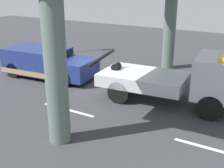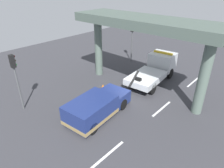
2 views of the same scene
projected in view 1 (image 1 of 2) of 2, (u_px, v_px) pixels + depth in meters
name	position (u px, v px, depth m)	size (l,w,h in m)	color
ground_plane	(106.00, 90.00, 14.84)	(60.00, 40.00, 0.10)	#38383D
lane_stripe_mid	(68.00, 110.00, 12.40)	(2.60, 0.16, 0.01)	silver
lane_stripe_east	(213.00, 149.00, 9.49)	(2.60, 0.16, 0.01)	silver
tow_truck_white	(186.00, 79.00, 12.52)	(7.33, 2.92, 2.46)	silver
towed_van_green	(46.00, 63.00, 16.47)	(5.37, 2.63, 1.58)	navy
traffic_light_near	(59.00, 10.00, 21.06)	(0.39, 0.32, 4.30)	#515456
traffic_cone_orange	(112.00, 69.00, 17.03)	(0.54, 0.54, 0.64)	orange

